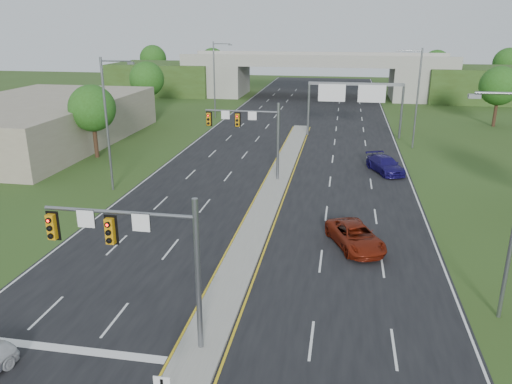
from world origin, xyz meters
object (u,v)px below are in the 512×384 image
object	(u,v)px
car_far_a	(355,236)
car_far_b	(385,165)
signal_mast_far	(253,128)
sign_gantry	(354,95)
overpass	(316,78)
signal_mast_near	(143,248)

from	to	relation	value
car_far_a	car_far_b	size ratio (longest dim) A/B	1.01
car_far_a	signal_mast_far	bearing A→B (deg)	102.31
car_far_b	sign_gantry	bearing A→B (deg)	78.71
sign_gantry	overpass	xyz separation A→B (m)	(-6.68, 35.08, -1.69)
signal_mast_near	sign_gantry	size ratio (longest dim) A/B	0.60
sign_gantry	car_far_b	size ratio (longest dim) A/B	2.22
signal_mast_near	sign_gantry	distance (m)	45.88
signal_mast_far	car_far_a	bearing A→B (deg)	-55.49
overpass	sign_gantry	bearing A→B (deg)	-79.21
signal_mast_far	overpass	world-z (taller)	overpass
sign_gantry	car_far_a	bearing A→B (deg)	-89.94
overpass	car_far_a	size ratio (longest dim) A/B	15.16
signal_mast_far	sign_gantry	size ratio (longest dim) A/B	0.60
sign_gantry	overpass	bearing A→B (deg)	100.79
overpass	signal_mast_near	bearing A→B (deg)	-91.62
overpass	car_far_a	world-z (taller)	overpass
signal_mast_near	car_far_a	xyz separation A→B (m)	(8.98, 11.94, -3.97)
signal_mast_near	sign_gantry	world-z (taller)	signal_mast_near
overpass	car_far_b	world-z (taller)	overpass
signal_mast_near	signal_mast_far	world-z (taller)	same
signal_mast_far	sign_gantry	world-z (taller)	signal_mast_far
signal_mast_near	car_far_a	size ratio (longest dim) A/B	1.33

